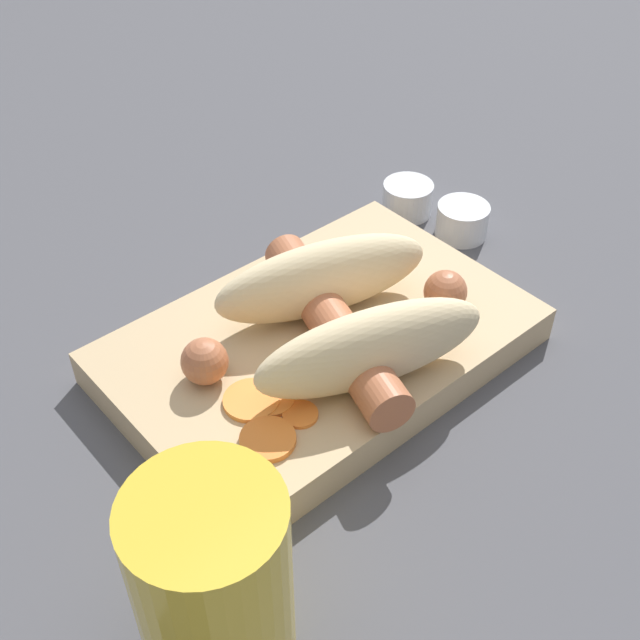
{
  "coord_description": "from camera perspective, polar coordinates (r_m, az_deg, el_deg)",
  "views": [
    {
      "loc": [
        0.26,
        0.3,
        0.39
      ],
      "look_at": [
        0.0,
        0.0,
        0.04
      ],
      "focal_mm": 45.0,
      "sensor_mm": 36.0,
      "label": 1
    }
  ],
  "objects": [
    {
      "name": "ground_plane",
      "position": [
        0.56,
        0.0,
        -2.84
      ],
      "size": [
        3.0,
        3.0,
        0.0
      ],
      "primitive_type": "plane",
      "color": "#4C4C51"
    },
    {
      "name": "food_tray",
      "position": [
        0.55,
        0.0,
        -1.84
      ],
      "size": [
        0.28,
        0.18,
        0.03
      ],
      "color": "tan",
      "rests_on": "ground_plane"
    },
    {
      "name": "bread_roll",
      "position": [
        0.52,
        1.85,
        0.65
      ],
      "size": [
        0.18,
        0.15,
        0.05
      ],
      "color": "beige",
      "rests_on": "food_tray"
    },
    {
      "name": "sausage",
      "position": [
        0.52,
        0.78,
        -0.34
      ],
      "size": [
        0.19,
        0.17,
        0.03
      ],
      "color": "#B26642",
      "rests_on": "food_tray"
    },
    {
      "name": "pickled_veggies",
      "position": [
        0.49,
        -3.78,
        -6.45
      ],
      "size": [
        0.07,
        0.08,
        0.0
      ],
      "color": "orange",
      "rests_on": "food_tray"
    },
    {
      "name": "condiment_cup_near",
      "position": [
        0.68,
        10.06,
        6.87
      ],
      "size": [
        0.04,
        0.04,
        0.03
      ],
      "color": "silver",
      "rests_on": "ground_plane"
    },
    {
      "name": "condiment_cup_far",
      "position": [
        0.7,
        6.23,
        8.48
      ],
      "size": [
        0.04,
        0.04,
        0.03
      ],
      "color": "silver",
      "rests_on": "ground_plane"
    },
    {
      "name": "drink_glass",
      "position": [
        0.39,
        -7.59,
        -18.21
      ],
      "size": [
        0.07,
        0.07,
        0.12
      ],
      "color": "gold",
      "rests_on": "ground_plane"
    }
  ]
}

